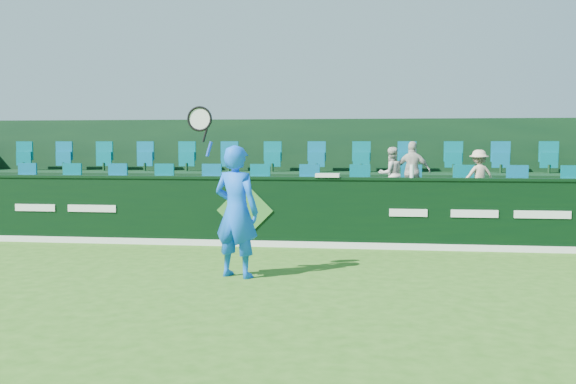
# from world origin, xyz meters

# --- Properties ---
(ground) EXTENTS (60.00, 60.00, 0.00)m
(ground) POSITION_xyz_m (0.00, 0.00, 0.00)
(ground) COLOR #2C6317
(ground) RESTS_ON ground
(sponsor_hoarding) EXTENTS (16.00, 0.25, 1.35)m
(sponsor_hoarding) POSITION_xyz_m (0.00, 4.00, 0.67)
(sponsor_hoarding) COLOR black
(sponsor_hoarding) RESTS_ON ground
(stand_tier_front) EXTENTS (16.00, 2.00, 0.80)m
(stand_tier_front) POSITION_xyz_m (0.00, 5.10, 0.40)
(stand_tier_front) COLOR black
(stand_tier_front) RESTS_ON ground
(stand_tier_back) EXTENTS (16.00, 1.80, 1.30)m
(stand_tier_back) POSITION_xyz_m (0.00, 7.00, 0.65)
(stand_tier_back) COLOR black
(stand_tier_back) RESTS_ON ground
(stand_rear) EXTENTS (16.00, 4.10, 2.60)m
(stand_rear) POSITION_xyz_m (0.00, 7.44, 1.22)
(stand_rear) COLOR black
(stand_rear) RESTS_ON ground
(seat_row_front) EXTENTS (13.50, 0.50, 0.60)m
(seat_row_front) POSITION_xyz_m (0.00, 5.50, 1.10)
(seat_row_front) COLOR #02636D
(seat_row_front) RESTS_ON stand_tier_front
(seat_row_back) EXTENTS (13.50, 0.50, 0.60)m
(seat_row_back) POSITION_xyz_m (0.00, 7.30, 1.60)
(seat_row_back) COLOR #02636D
(seat_row_back) RESTS_ON stand_tier_back
(tennis_player) EXTENTS (1.17, 0.68, 2.58)m
(tennis_player) POSITION_xyz_m (0.42, 1.11, 0.99)
(tennis_player) COLOR blue
(tennis_player) RESTS_ON ground
(spectator_left) EXTENTS (0.67, 0.61, 1.12)m
(spectator_left) POSITION_xyz_m (2.81, 5.12, 1.36)
(spectator_left) COLOR beige
(spectator_left) RESTS_ON stand_tier_front
(spectator_middle) EXTENTS (0.77, 0.44, 1.23)m
(spectator_middle) POSITION_xyz_m (3.25, 5.12, 1.42)
(spectator_middle) COLOR beige
(spectator_middle) RESTS_ON stand_tier_front
(spectator_right) EXTENTS (0.77, 0.57, 1.06)m
(spectator_right) POSITION_xyz_m (4.56, 5.12, 1.33)
(spectator_right) COLOR beige
(spectator_right) RESTS_ON stand_tier_front
(towel) EXTENTS (0.45, 0.29, 0.07)m
(towel) POSITION_xyz_m (1.58, 4.00, 1.38)
(towel) COLOR silver
(towel) RESTS_ON sponsor_hoarding
(drinks_bottle) EXTENTS (0.08, 0.08, 0.24)m
(drinks_bottle) POSITION_xyz_m (3.16, 4.00, 1.47)
(drinks_bottle) COLOR white
(drinks_bottle) RESTS_ON sponsor_hoarding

